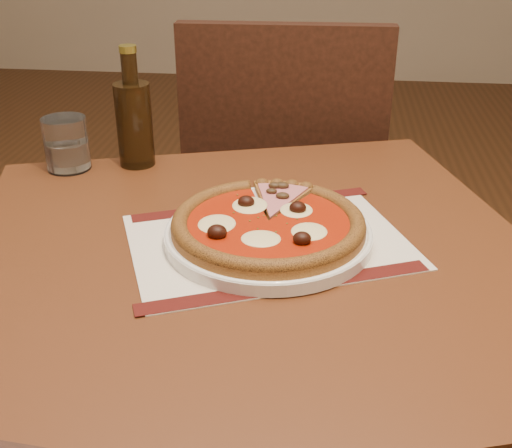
{
  "coord_description": "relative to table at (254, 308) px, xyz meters",
  "views": [
    {
      "loc": [
        0.77,
        -1.75,
        1.19
      ],
      "look_at": [
        0.68,
        -0.94,
        0.78
      ],
      "focal_mm": 45.0,
      "sensor_mm": 36.0,
      "label": 1
    }
  ],
  "objects": [
    {
      "name": "pizza",
      "position": [
        0.02,
        0.02,
        0.13
      ],
      "size": [
        0.28,
        0.28,
        0.04
      ],
      "color": "#9E6326",
      "rests_on": "plate"
    },
    {
      "name": "table",
      "position": [
        0.0,
        0.0,
        0.0
      ],
      "size": [
        1.0,
        1.0,
        0.75
      ],
      "rotation": [
        0.0,
        0.0,
        0.3
      ],
      "color": "#5B2C15",
      "rests_on": "ground"
    },
    {
      "name": "plate",
      "position": [
        0.02,
        0.02,
        0.11
      ],
      "size": [
        0.3,
        0.3,
        0.02
      ],
      "primitive_type": "cylinder",
      "color": "white",
      "rests_on": "placemat"
    },
    {
      "name": "ham_slice",
      "position": [
        0.03,
        0.11,
        0.13
      ],
      "size": [
        0.1,
        0.14,
        0.02
      ],
      "rotation": [
        0.0,
        0.0,
        1.5
      ],
      "color": "#9E6326",
      "rests_on": "plate"
    },
    {
      "name": "placemat",
      "position": [
        0.02,
        0.02,
        0.1
      ],
      "size": [
        0.47,
        0.41,
        0.0
      ],
      "primitive_type": "cube",
      "rotation": [
        0.0,
        0.0,
        0.4
      ],
      "color": "beige",
      "rests_on": "table"
    },
    {
      "name": "chair_far",
      "position": [
        -0.01,
        0.68,
        -0.1
      ],
      "size": [
        0.47,
        0.47,
        0.97
      ],
      "rotation": [
        0.0,
        0.0,
        3.17
      ],
      "color": "black",
      "rests_on": "ground"
    },
    {
      "name": "water_glass",
      "position": [
        -0.38,
        0.26,
        0.15
      ],
      "size": [
        0.09,
        0.09,
        0.1
      ],
      "primitive_type": "cylinder",
      "rotation": [
        0.0,
        0.0,
        0.1
      ],
      "color": "white",
      "rests_on": "table"
    },
    {
      "name": "bottle",
      "position": [
        -0.26,
        0.3,
        0.19
      ],
      "size": [
        0.07,
        0.07,
        0.22
      ],
      "color": "black",
      "rests_on": "table"
    }
  ]
}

